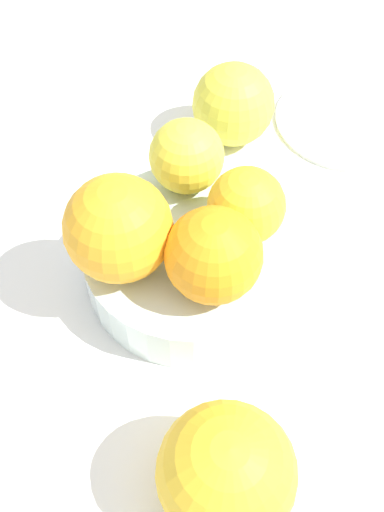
% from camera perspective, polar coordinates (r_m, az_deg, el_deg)
% --- Properties ---
extents(ground_plane, '(1.10, 1.10, 0.02)m').
position_cam_1_polar(ground_plane, '(0.50, -0.00, -2.49)').
color(ground_plane, white).
extents(fruit_bowl, '(0.17, 0.17, 0.04)m').
position_cam_1_polar(fruit_bowl, '(0.47, -0.00, -0.40)').
color(fruit_bowl, silver).
rests_on(fruit_bowl, ground_plane).
extents(orange_in_bowl_0, '(0.07, 0.07, 0.07)m').
position_cam_1_polar(orange_in_bowl_0, '(0.40, 2.12, 0.07)').
color(orange_in_bowl_0, orange).
rests_on(orange_in_bowl_0, fruit_bowl).
extents(orange_in_bowl_1, '(0.08, 0.08, 0.08)m').
position_cam_1_polar(orange_in_bowl_1, '(0.42, -7.24, 2.69)').
color(orange_in_bowl_1, '#F9A823').
rests_on(orange_in_bowl_1, fruit_bowl).
extents(orange_in_bowl_2, '(0.06, 0.06, 0.06)m').
position_cam_1_polar(orange_in_bowl_2, '(0.48, -0.54, 9.76)').
color(orange_in_bowl_2, yellow).
rests_on(orange_in_bowl_2, fruit_bowl).
extents(orange_in_bowl_3, '(0.06, 0.06, 0.06)m').
position_cam_1_polar(orange_in_bowl_3, '(0.44, 5.36, 4.94)').
color(orange_in_bowl_3, yellow).
rests_on(orange_in_bowl_3, fruit_bowl).
extents(orange_loose_0, '(0.09, 0.09, 0.09)m').
position_cam_1_polar(orange_loose_0, '(0.38, 3.39, -20.42)').
color(orange_loose_0, yellow).
rests_on(orange_loose_0, ground_plane).
extents(orange_loose_1, '(0.08, 0.08, 0.08)m').
position_cam_1_polar(orange_loose_1, '(0.58, 4.09, 14.62)').
color(orange_loose_1, yellow).
rests_on(orange_loose_1, ground_plane).
extents(side_plate, '(0.15, 0.15, 0.01)m').
position_cam_1_polar(side_plate, '(0.64, 15.05, 12.86)').
color(side_plate, silver).
rests_on(side_plate, ground_plane).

